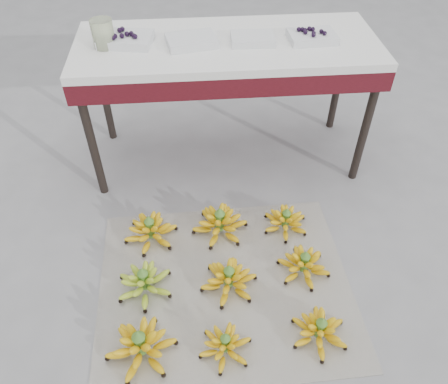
{
  "coord_description": "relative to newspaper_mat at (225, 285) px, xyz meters",
  "views": [
    {
      "loc": [
        -0.22,
        -1.3,
        1.86
      ],
      "look_at": [
        -0.08,
        0.31,
        0.31
      ],
      "focal_mm": 35.0,
      "sensor_mm": 36.0,
      "label": 1
    }
  ],
  "objects": [
    {
      "name": "glass_jar",
      "position": [
        -0.56,
        1.02,
        0.87
      ],
      "size": [
        0.12,
        0.12,
        0.15
      ],
      "primitive_type": "cylinder",
      "rotation": [
        0.0,
        0.0,
        -0.0
      ],
      "color": "beige",
      "rests_on": "vendor_table"
    },
    {
      "name": "bunch_front_left",
      "position": [
        -0.4,
        -0.33,
        0.07
      ],
      "size": [
        0.33,
        0.33,
        0.19
      ],
      "rotation": [
        0.0,
        0.0,
        -0.07
      ],
      "color": "yellow",
      "rests_on": "newspaper_mat"
    },
    {
      "name": "tray_far_left",
      "position": [
        -0.45,
        1.05,
        0.83
      ],
      "size": [
        0.31,
        0.24,
        0.07
      ],
      "color": "silver",
      "rests_on": "vendor_table"
    },
    {
      "name": "bunch_mid_center",
      "position": [
        0.02,
        -0.01,
        0.06
      ],
      "size": [
        0.32,
        0.32,
        0.17
      ],
      "rotation": [
        0.0,
        0.0,
        -0.16
      ],
      "color": "yellow",
      "rests_on": "newspaper_mat"
    },
    {
      "name": "bunch_back_left",
      "position": [
        -0.38,
        0.34,
        0.06
      ],
      "size": [
        0.3,
        0.3,
        0.18
      ],
      "rotation": [
        0.0,
        0.0,
        0.03
      ],
      "color": "yellow",
      "rests_on": "newspaper_mat"
    },
    {
      "name": "bunch_front_center",
      "position": [
        -0.03,
        -0.35,
        0.05
      ],
      "size": [
        0.29,
        0.29,
        0.14
      ],
      "rotation": [
        0.0,
        0.0,
        -0.25
      ],
      "color": "yellow",
      "rests_on": "newspaper_mat"
    },
    {
      "name": "bunch_mid_right",
      "position": [
        0.41,
        0.05,
        0.06
      ],
      "size": [
        0.34,
        0.34,
        0.16
      ],
      "rotation": [
        0.0,
        0.0,
        0.32
      ],
      "color": "yellow",
      "rests_on": "newspaper_mat"
    },
    {
      "name": "bunch_back_center",
      "position": [
        0.0,
        0.36,
        0.07
      ],
      "size": [
        0.34,
        0.34,
        0.18
      ],
      "rotation": [
        0.0,
        0.0,
        -0.15
      ],
      "color": "yellow",
      "rests_on": "newspaper_mat"
    },
    {
      "name": "bunch_back_right",
      "position": [
        0.37,
        0.35,
        0.06
      ],
      "size": [
        0.31,
        0.31,
        0.15
      ],
      "rotation": [
        0.0,
        0.0,
        0.28
      ],
      "color": "yellow",
      "rests_on": "newspaper_mat"
    },
    {
      "name": "newspaper_mat",
      "position": [
        0.0,
        0.0,
        0.0
      ],
      "size": [
        1.27,
        1.08,
        0.01
      ],
      "primitive_type": "cube",
      "rotation": [
        0.0,
        0.0,
        0.02
      ],
      "color": "white",
      "rests_on": "ground"
    },
    {
      "name": "tray_far_right",
      "position": [
        0.56,
        1.0,
        0.82
      ],
      "size": [
        0.26,
        0.2,
        0.06
      ],
      "color": "silver",
      "rests_on": "vendor_table"
    },
    {
      "name": "bunch_mid_left",
      "position": [
        -0.4,
        0.01,
        0.06
      ],
      "size": [
        0.31,
        0.31,
        0.17
      ],
      "rotation": [
        0.0,
        0.0,
        0.1
      ],
      "color": "#5E921B",
      "rests_on": "newspaper_mat"
    },
    {
      "name": "bunch_front_right",
      "position": [
        0.4,
        -0.31,
        0.06
      ],
      "size": [
        0.26,
        0.26,
        0.16
      ],
      "rotation": [
        0.0,
        0.0,
        -0.02
      ],
      "color": "yellow",
      "rests_on": "newspaper_mat"
    },
    {
      "name": "ground",
      "position": [
        0.11,
        0.05,
        -0.0
      ],
      "size": [
        60.0,
        60.0,
        0.0
      ],
      "primitive_type": "plane",
      "color": "slate",
      "rests_on": "ground"
    },
    {
      "name": "vendor_table",
      "position": [
        0.1,
        1.03,
        0.71
      ],
      "size": [
        1.68,
        0.67,
        0.8
      ],
      "color": "black",
      "rests_on": "ground"
    },
    {
      "name": "tray_left",
      "position": [
        -0.09,
        1.01,
        0.82
      ],
      "size": [
        0.29,
        0.24,
        0.04
      ],
      "color": "silver",
      "rests_on": "vendor_table"
    },
    {
      "name": "tray_right",
      "position": [
        0.24,
        1.01,
        0.82
      ],
      "size": [
        0.24,
        0.18,
        0.04
      ],
      "color": "silver",
      "rests_on": "vendor_table"
    }
  ]
}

